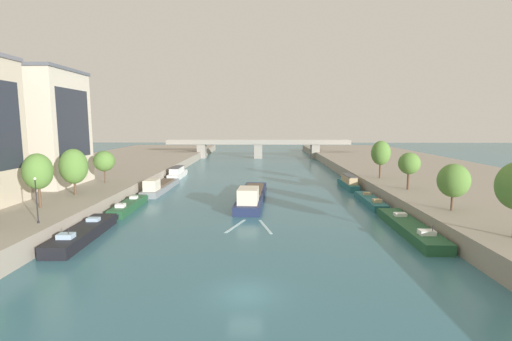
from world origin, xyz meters
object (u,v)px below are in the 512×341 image
moored_boat_left_lone (84,233)px  moored_boat_left_second (129,205)px  tree_right_by_lamp (454,181)px  lamppost_left_bank (36,198)px  tree_left_third (74,166)px  tree_right_midway (409,164)px  barge_midriver (252,196)px  tree_left_second (104,161)px  bridge_far (258,146)px  moored_boat_left_near (160,186)px  tree_left_nearest (38,171)px  moored_boat_right_upstream (410,227)px  moored_boat_left_upstream (177,173)px  tree_right_second (381,153)px  moored_boat_right_midway (370,201)px  moored_boat_right_far (348,183)px

moored_boat_left_lone → moored_boat_left_second: (0.06, 13.39, -0.07)m
moored_boat_left_second → tree_right_by_lamp: tree_right_by_lamp is taller
tree_right_by_lamp → lamppost_left_bank: size_ratio=1.16×
tree_left_third → tree_right_midway: tree_left_third is taller
barge_midriver → tree_left_second: size_ratio=4.04×
tree_right_by_lamp → bridge_far: size_ratio=0.09×
barge_midriver → moored_boat_left_near: (-17.08, 8.71, -0.13)m
moored_boat_left_near → tree_left_nearest: size_ratio=2.51×
tree_right_midway → bridge_far: size_ratio=0.09×
moored_boat_left_near → moored_boat_right_upstream: bearing=-34.8°
moored_boat_left_upstream → lamppost_left_bank: lamppost_left_bank is taller
moored_boat_right_upstream → tree_right_midway: size_ratio=2.79×
moored_boat_left_lone → tree_right_second: bearing=35.1°
moored_boat_right_upstream → bridge_far: (-18.12, 86.25, 3.53)m
moored_boat_left_second → bridge_far: 77.76m
barge_midriver → moored_boat_right_midway: size_ratio=1.83×
moored_boat_left_lone → moored_boat_left_near: size_ratio=0.82×
barge_midriver → tree_left_third: bearing=-166.6°
moored_boat_left_second → moored_boat_right_far: bearing=25.9°
moored_boat_right_upstream → tree_right_by_lamp: size_ratio=2.88×
tree_left_second → tree_right_second: tree_right_second is taller
moored_boat_left_lone → bridge_far: 90.84m
lamppost_left_bank → bridge_far: lamppost_left_bank is taller
moored_boat_left_near → lamppost_left_bank: (-4.31, -29.34, 4.01)m
barge_midriver → tree_left_nearest: size_ratio=3.36×
tree_right_by_lamp → lamppost_left_bank: (-45.28, -6.08, -0.94)m
moored_boat_left_lone → moored_boat_right_upstream: moored_boat_left_lone is taller
tree_left_second → tree_right_midway: tree_right_midway is taller
tree_left_second → tree_right_midway: size_ratio=0.96×
barge_midriver → tree_right_by_lamp: size_ratio=4.01×
tree_left_second → tree_right_midway: bearing=-6.2°
moored_boat_right_midway → moored_boat_left_near: bearing=163.9°
moored_boat_left_lone → tree_right_midway: bearing=22.8°
barge_midriver → lamppost_left_bank: lamppost_left_bank is taller
moored_boat_left_second → barge_midriver: bearing=16.8°
tree_left_third → tree_right_second: tree_right_second is taller
tree_left_second → moored_boat_right_far: bearing=10.2°
tree_left_nearest → tree_left_second: 18.16m
tree_left_nearest → tree_right_by_lamp: (49.19, -0.70, -0.87)m
moored_boat_left_near → tree_right_by_lamp: size_ratio=3.00×
tree_left_second → moored_boat_left_near: bearing=28.5°
moored_boat_right_far → lamppost_left_bank: (-39.54, -32.73, 3.77)m
tree_right_second → moored_boat_right_midway: bearing=-113.6°
moored_boat_right_upstream → moored_boat_right_midway: bearing=90.7°
moored_boat_right_midway → tree_left_second: 44.23m
barge_midriver → tree_left_second: bearing=170.3°
tree_right_midway → bridge_far: tree_right_midway is taller
moored_boat_left_upstream → tree_right_midway: 49.25m
tree_right_by_lamp → moored_boat_right_midway: bearing=113.0°
moored_boat_right_upstream → moored_boat_right_midway: moored_boat_right_upstream is taller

